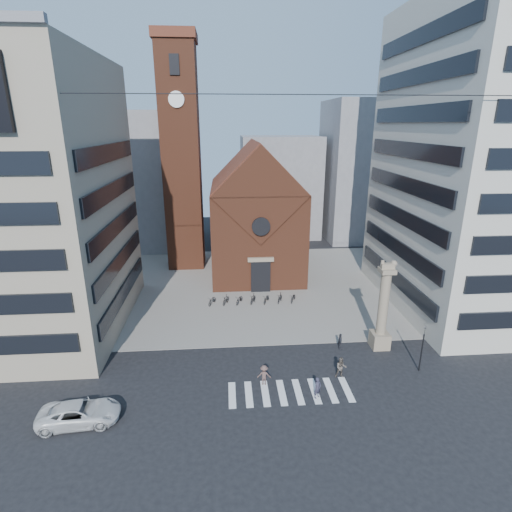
# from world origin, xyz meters

# --- Properties ---
(ground) EXTENTS (120.00, 120.00, 0.00)m
(ground) POSITION_xyz_m (0.00, 0.00, 0.00)
(ground) COLOR black
(ground) RESTS_ON ground
(piazza) EXTENTS (46.00, 30.00, 0.05)m
(piazza) POSITION_xyz_m (0.00, 19.00, 0.03)
(piazza) COLOR gray
(piazza) RESTS_ON ground
(zebra_crossing) EXTENTS (10.20, 3.20, 0.01)m
(zebra_crossing) POSITION_xyz_m (0.55, -3.00, 0.01)
(zebra_crossing) COLOR white
(zebra_crossing) RESTS_ON ground
(church) EXTENTS (12.00, 16.65, 18.00)m
(church) POSITION_xyz_m (0.00, 25.04, 7.98)
(church) COLOR brown
(church) RESTS_ON ground
(campanile) EXTENTS (5.50, 5.50, 31.20)m
(campanile) POSITION_xyz_m (-10.00, 28.00, 15.74)
(campanile) COLOR brown
(campanile) RESTS_ON ground
(building_left) EXTENTS (18.00, 20.00, 26.00)m
(building_left) POSITION_xyz_m (-24.00, 10.00, 13.00)
(building_left) COLOR gray
(building_left) RESTS_ON ground
(building_right) EXTENTS (18.00, 22.00, 32.00)m
(building_right) POSITION_xyz_m (24.00, 12.00, 16.00)
(building_right) COLOR #B9B5A7
(building_right) RESTS_ON ground
(bg_block_left) EXTENTS (16.00, 14.00, 22.00)m
(bg_block_left) POSITION_xyz_m (-20.00, 40.00, 11.00)
(bg_block_left) COLOR gray
(bg_block_left) RESTS_ON ground
(bg_block_mid) EXTENTS (14.00, 12.00, 18.00)m
(bg_block_mid) POSITION_xyz_m (6.00, 45.00, 9.00)
(bg_block_mid) COLOR gray
(bg_block_mid) RESTS_ON ground
(bg_block_right) EXTENTS (16.00, 14.00, 24.00)m
(bg_block_right) POSITION_xyz_m (22.00, 42.00, 12.00)
(bg_block_right) COLOR gray
(bg_block_right) RESTS_ON ground
(lion_column) EXTENTS (1.63, 1.60, 8.68)m
(lion_column) POSITION_xyz_m (10.01, 3.00, 3.46)
(lion_column) COLOR gray
(lion_column) RESTS_ON ground
(traffic_light) EXTENTS (0.13, 0.16, 4.30)m
(traffic_light) POSITION_xyz_m (12.00, -1.00, 2.29)
(traffic_light) COLOR black
(traffic_light) RESTS_ON ground
(white_car) EXTENTS (5.72, 3.02, 1.53)m
(white_car) POSITION_xyz_m (-14.73, -5.15, 0.77)
(white_car) COLOR silver
(white_car) RESTS_ON ground
(pedestrian_0) EXTENTS (0.76, 0.69, 1.74)m
(pedestrian_0) POSITION_xyz_m (2.53, -3.80, 0.87)
(pedestrian_0) COLOR #2E2D3E
(pedestrian_0) RESTS_ON ground
(pedestrian_1) EXTENTS (0.98, 0.81, 1.84)m
(pedestrian_1) POSITION_xyz_m (5.05, -1.38, 0.92)
(pedestrian_1) COLOR #554C44
(pedestrian_1) RESTS_ON ground
(pedestrian_2) EXTENTS (0.53, 0.95, 1.53)m
(pedestrian_2) POSITION_xyz_m (6.21, 3.00, 0.77)
(pedestrian_2) COLOR #292B32
(pedestrian_2) RESTS_ON ground
(pedestrian_3) EXTENTS (1.18, 0.77, 1.72)m
(pedestrian_3) POSITION_xyz_m (-1.39, -1.82, 0.86)
(pedestrian_3) COLOR brown
(pedestrian_3) RESTS_ON ground
(scooter_0) EXTENTS (1.31, 1.95, 0.97)m
(scooter_0) POSITION_xyz_m (-5.97, 13.58, 0.53)
(scooter_0) COLOR black
(scooter_0) RESTS_ON piazza
(scooter_1) EXTENTS (1.17, 1.85, 1.08)m
(scooter_1) POSITION_xyz_m (-4.38, 13.58, 0.59)
(scooter_1) COLOR black
(scooter_1) RESTS_ON piazza
(scooter_2) EXTENTS (1.31, 1.95, 0.97)m
(scooter_2) POSITION_xyz_m (-2.79, 13.58, 0.53)
(scooter_2) COLOR black
(scooter_2) RESTS_ON piazza
(scooter_3) EXTENTS (1.17, 1.85, 1.08)m
(scooter_3) POSITION_xyz_m (-1.20, 13.58, 0.59)
(scooter_3) COLOR black
(scooter_3) RESTS_ON piazza
(scooter_4) EXTENTS (1.31, 1.95, 0.97)m
(scooter_4) POSITION_xyz_m (0.39, 13.58, 0.53)
(scooter_4) COLOR black
(scooter_4) RESTS_ON piazza
(scooter_5) EXTENTS (1.17, 1.85, 1.08)m
(scooter_5) POSITION_xyz_m (1.99, 13.58, 0.59)
(scooter_5) COLOR black
(scooter_5) RESTS_ON piazza
(scooter_6) EXTENTS (1.31, 1.95, 0.97)m
(scooter_6) POSITION_xyz_m (3.58, 13.58, 0.53)
(scooter_6) COLOR black
(scooter_6) RESTS_ON piazza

